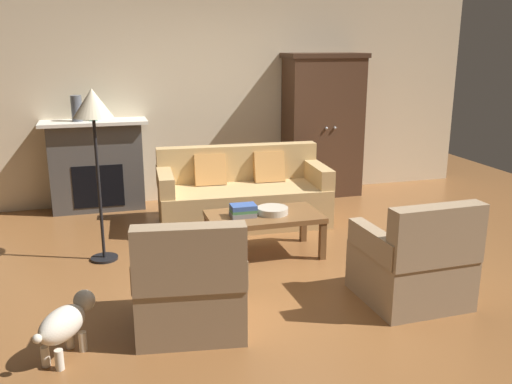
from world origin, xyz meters
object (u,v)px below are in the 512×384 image
mantel_vase_slate (77,108)px  armchair_near_right (414,265)px  couch (242,196)px  coffee_table (264,219)px  book_stack (243,211)px  armoire (322,125)px  fireplace (97,165)px  mantel_vase_jade (93,111)px  armchair_near_left (190,288)px  floor_lamp (93,113)px  fruit_bowl (273,211)px  dog (65,323)px

mantel_vase_slate → armchair_near_right: size_ratio=0.35×
couch → coffee_table: 1.05m
mantel_vase_slate → armchair_near_right: 4.31m
couch → mantel_vase_slate: bearing=151.4°
book_stack → armoire: bearing=50.5°
armoire → book_stack: (-1.62, -1.97, -0.47)m
fireplace → mantel_vase_jade: mantel_vase_jade is taller
armoire → armchair_near_left: size_ratio=2.15×
floor_lamp → coffee_table: bearing=-11.4°
coffee_table → mantel_vase_slate: bearing=130.5°
book_stack → mantel_vase_jade: 2.54m
coffee_table → book_stack: book_stack is taller
armchair_near_left → armchair_near_right: bearing=-1.9°
armchair_near_left → armchair_near_right: (1.80, -0.06, 0.00)m
armoire → armchair_near_right: size_ratio=2.15×
couch → mantel_vase_jade: (-1.60, 0.97, 0.92)m
mantel_vase_slate → book_stack: bearing=-53.4°
couch → fruit_bowl: bearing=-88.4°
book_stack → dog: bearing=-139.0°
fruit_bowl → armchair_near_right: (0.78, -1.29, -0.14)m
armchair_near_left → couch: bearing=66.7°
mantel_vase_slate → dog: (-0.07, -3.40, -1.03)m
armoire → mantel_vase_jade: bearing=178.8°
fireplace → couch: bearing=-31.7°
coffee_table → armchair_near_right: 1.56m
fireplace → floor_lamp: size_ratio=0.77×
couch → floor_lamp: bearing=-154.8°
mantel_vase_slate → couch: bearing=-28.6°
armoire → armchair_near_right: bearing=-99.5°
armchair_near_left → dog: bearing=-170.3°
armchair_near_left → armchair_near_right: same height
armoire → mantel_vase_jade: size_ratio=7.88×
armoire → dog: size_ratio=3.87×
armchair_near_left → floor_lamp: 1.99m
dog → mantel_vase_slate: bearing=88.8°
fireplace → fruit_bowl: 2.61m
fireplace → fruit_bowl: (1.63, -2.04, -0.12)m
fireplace → armchair_near_left: 3.34m
fireplace → book_stack: bearing=-57.0°
armoire → armchair_near_right: armoire is taller
mantel_vase_slate → armchair_near_left: bearing=-76.3°
couch → mantel_vase_jade: 2.08m
couch → armoire: bearing=33.8°
armchair_near_right → dog: armchair_near_right is taller
fireplace → fruit_bowl: size_ratio=4.17×
fruit_bowl → floor_lamp: (-1.61, 0.32, 0.96)m
mantel_vase_jade → dog: 3.55m
coffee_table → armchair_near_right: armchair_near_right is taller
fruit_bowl → mantel_vase_jade: (-1.63, 2.03, 0.79)m
couch → mantel_vase_slate: 2.24m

